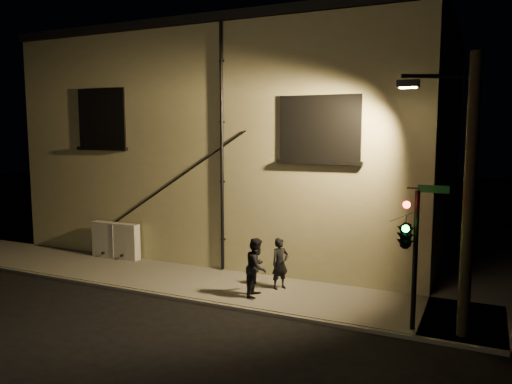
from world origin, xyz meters
The scene contains 8 objects.
ground centered at (0.00, 0.00, 0.00)m, with size 90.00×90.00×0.00m, color black.
sidewalk centered at (1.22, 4.39, 0.06)m, with size 21.00×16.00×0.12m.
building centered at (-3.00, 8.99, 4.40)m, with size 16.20×12.23×8.80m.
utility_cabinet centered at (-6.29, 2.70, 0.79)m, with size 2.04×0.34×1.34m, color #B7B6AE.
pedestrian_a centered at (0.77, 1.86, 0.90)m, with size 0.57×0.37×1.56m, color black.
pedestrian_b centered at (0.41, 0.94, 0.98)m, with size 0.84×0.65×1.72m, color black.
traffic_signal centered at (4.68, 0.19, 2.50)m, with size 1.34×2.09×3.53m.
streetlamp_pole centered at (5.89, 0.49, 3.58)m, with size 2.01×1.38×6.66m.
Camera 1 is at (6.34, -11.84, 4.90)m, focal length 35.00 mm.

